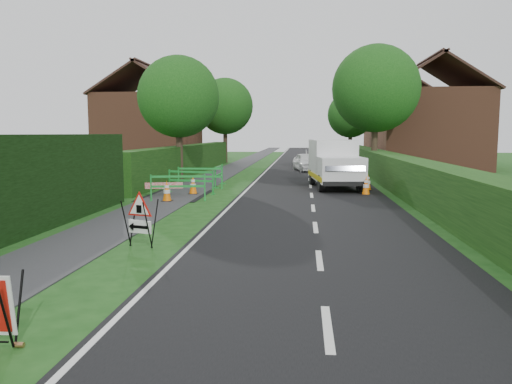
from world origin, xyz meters
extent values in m
plane|color=#184413|center=(0.00, 0.00, 0.00)|extent=(120.00, 120.00, 0.00)
cube|color=black|center=(2.50, 35.00, 0.00)|extent=(6.00, 90.00, 0.02)
cube|color=#2D2D30|center=(-3.00, 35.00, 0.01)|extent=(2.00, 90.00, 0.02)
cube|color=#14380F|center=(-5.00, 22.00, 0.00)|extent=(1.00, 24.00, 1.80)
cube|color=#14380F|center=(6.50, 16.00, 0.00)|extent=(1.20, 50.00, 1.50)
cube|color=brown|center=(-10.00, 30.00, 2.75)|extent=(7.00, 7.00, 5.50)
cube|color=#331E19|center=(-11.75, 30.00, 6.59)|extent=(4.00, 7.40, 2.58)
cube|color=#331E19|center=(-8.25, 30.00, 6.59)|extent=(4.00, 7.40, 2.58)
cube|color=#331E19|center=(-10.00, 30.00, 7.69)|extent=(0.25, 7.40, 0.18)
cube|color=brown|center=(11.00, 28.00, 2.75)|extent=(7.00, 7.00, 5.50)
cube|color=#331E19|center=(9.25, 28.00, 6.59)|extent=(4.00, 7.40, 2.58)
cube|color=#331E19|center=(12.75, 28.00, 6.59)|extent=(4.00, 7.40, 2.58)
cube|color=#331E19|center=(11.00, 28.00, 7.69)|extent=(0.25, 7.40, 0.18)
cube|color=brown|center=(12.00, 42.00, 2.75)|extent=(7.00, 7.00, 5.50)
cube|color=#331E19|center=(10.25, 42.00, 6.59)|extent=(4.00, 7.40, 2.58)
cube|color=#331E19|center=(13.75, 42.00, 6.59)|extent=(4.00, 7.40, 2.58)
cube|color=#331E19|center=(12.00, 42.00, 7.69)|extent=(0.25, 7.40, 0.18)
cylinder|color=#2D2116|center=(-4.60, 18.00, 1.31)|extent=(0.36, 0.36, 2.62)
sphere|color=#124011|center=(-4.60, 18.00, 4.50)|extent=(4.40, 4.40, 4.40)
cylinder|color=#2D2116|center=(6.40, 22.00, 1.49)|extent=(0.36, 0.36, 2.97)
sphere|color=#124011|center=(6.40, 22.00, 5.18)|extent=(5.20, 5.20, 5.20)
cylinder|color=#2D2116|center=(-4.60, 34.00, 1.40)|extent=(0.36, 0.36, 2.80)
sphere|color=#124011|center=(-4.60, 34.00, 4.84)|extent=(4.80, 4.80, 4.80)
cylinder|color=#2D2116|center=(6.40, 38.00, 1.22)|extent=(0.36, 0.36, 2.45)
sphere|color=#124011|center=(6.40, 38.00, 4.23)|extent=(4.20, 4.20, 4.20)
cylinder|color=black|center=(-1.21, -3.58, 0.45)|extent=(0.05, 0.31, 0.86)
cylinder|color=black|center=(-1.23, -3.26, 0.45)|extent=(0.05, 0.31, 0.86)
cylinder|color=black|center=(-1.72, 1.74, 0.55)|extent=(0.13, 0.32, 1.06)
cylinder|color=black|center=(-1.64, 1.99, 0.55)|extent=(0.13, 0.32, 1.06)
cylinder|color=black|center=(-1.18, 1.56, 0.55)|extent=(0.13, 0.32, 1.06)
cylinder|color=black|center=(-1.10, 1.82, 0.55)|extent=(0.13, 0.32, 1.06)
cube|color=white|center=(-1.42, 1.76, 0.48)|extent=(0.57, 0.20, 0.29)
cube|color=black|center=(-1.42, 1.74, 0.48)|extent=(0.40, 0.14, 0.07)
cone|color=black|center=(-1.64, 1.81, 0.48)|extent=(0.18, 0.20, 0.17)
cube|color=black|center=(-1.42, 1.74, 0.88)|extent=(0.13, 0.05, 0.17)
cube|color=silver|center=(3.51, 15.25, 1.31)|extent=(2.21, 3.23, 1.82)
cube|color=silver|center=(3.76, 12.96, 0.95)|extent=(2.09, 2.16, 1.11)
cube|color=black|center=(3.87, 12.02, 1.23)|extent=(1.67, 0.39, 0.51)
cube|color=#DABE0B|center=(2.66, 14.27, 0.59)|extent=(0.53, 4.64, 0.23)
cube|color=#DABE0B|center=(4.56, 14.48, 0.59)|extent=(0.53, 4.64, 0.23)
cube|color=black|center=(3.87, 12.03, 0.45)|extent=(1.85, 0.32, 0.19)
cylinder|color=black|center=(2.93, 12.82, 0.38)|extent=(0.31, 0.78, 0.76)
cylinder|color=black|center=(4.61, 13.00, 0.38)|extent=(0.31, 0.78, 0.76)
cylinder|color=black|center=(2.59, 15.84, 0.38)|extent=(0.31, 0.78, 0.76)
cylinder|color=black|center=(4.28, 16.03, 0.38)|extent=(0.31, 0.78, 0.76)
cube|color=black|center=(4.73, 11.97, 0.02)|extent=(0.38, 0.38, 0.04)
cone|color=orange|center=(4.73, 11.97, 0.42)|extent=(0.32, 0.32, 0.75)
cylinder|color=white|center=(4.73, 11.97, 0.38)|extent=(0.25, 0.25, 0.14)
cylinder|color=white|center=(4.73, 11.97, 0.56)|extent=(0.17, 0.17, 0.10)
cube|color=black|center=(4.99, 13.59, 0.02)|extent=(0.38, 0.38, 0.04)
cone|color=orange|center=(4.99, 13.59, 0.42)|extent=(0.32, 0.32, 0.75)
cylinder|color=white|center=(4.99, 13.59, 0.38)|extent=(0.25, 0.25, 0.14)
cylinder|color=white|center=(4.99, 13.59, 0.56)|extent=(0.17, 0.17, 0.10)
cube|color=black|center=(4.82, 15.71, 0.02)|extent=(0.38, 0.38, 0.04)
cone|color=orange|center=(4.82, 15.71, 0.42)|extent=(0.32, 0.32, 0.75)
cylinder|color=white|center=(4.82, 15.71, 0.38)|extent=(0.25, 0.25, 0.14)
cylinder|color=white|center=(4.82, 15.71, 0.56)|extent=(0.17, 0.17, 0.10)
cube|color=black|center=(-2.89, 9.24, 0.02)|extent=(0.38, 0.38, 0.04)
cone|color=orange|center=(-2.89, 9.24, 0.42)|extent=(0.32, 0.32, 0.75)
cylinder|color=white|center=(-2.89, 9.24, 0.38)|extent=(0.25, 0.25, 0.14)
cylinder|color=white|center=(-2.89, 9.24, 0.56)|extent=(0.17, 0.17, 0.10)
cube|color=black|center=(-2.41, 11.52, 0.02)|extent=(0.38, 0.38, 0.04)
cone|color=orange|center=(-2.41, 11.52, 0.42)|extent=(0.32, 0.32, 0.75)
cylinder|color=white|center=(-2.41, 11.52, 0.38)|extent=(0.25, 0.25, 0.14)
cylinder|color=white|center=(-2.41, 11.52, 0.56)|extent=(0.17, 0.17, 0.10)
cube|color=#198E30|center=(-3.51, 9.28, 0.50)|extent=(0.06, 0.06, 1.00)
cube|color=#198E30|center=(-1.54, 9.66, 0.50)|extent=(0.06, 0.06, 1.00)
cube|color=#198E30|center=(-2.53, 9.47, 0.92)|extent=(1.97, 0.43, 0.08)
cube|color=#198E30|center=(-2.53, 9.47, 0.55)|extent=(1.97, 0.43, 0.08)
cube|color=#198E30|center=(-3.51, 9.28, 0.02)|extent=(0.12, 0.36, 0.04)
cube|color=#198E30|center=(-1.54, 9.66, 0.02)|extent=(0.12, 0.36, 0.04)
cube|color=#198E30|center=(-3.53, 11.95, 0.50)|extent=(0.06, 0.06, 1.00)
cube|color=#198E30|center=(-1.57, 11.53, 0.50)|extent=(0.06, 0.06, 1.00)
cube|color=#198E30|center=(-2.55, 11.74, 0.92)|extent=(1.97, 0.47, 0.08)
cube|color=#198E30|center=(-2.55, 11.74, 0.55)|extent=(1.97, 0.47, 0.08)
cube|color=#198E30|center=(-3.53, 11.95, 0.02)|extent=(0.13, 0.35, 0.04)
cube|color=#198E30|center=(-1.57, 11.53, 0.02)|extent=(0.13, 0.35, 0.04)
cube|color=#198E30|center=(-3.56, 13.63, 0.50)|extent=(0.05, 0.05, 1.00)
cube|color=#198E30|center=(-1.57, 13.75, 0.50)|extent=(0.05, 0.05, 1.00)
cube|color=#198E30|center=(-2.57, 13.69, 0.92)|extent=(2.00, 0.17, 0.08)
cube|color=#198E30|center=(-2.57, 13.69, 0.55)|extent=(2.00, 0.17, 0.08)
cube|color=#198E30|center=(-3.56, 13.63, 0.02)|extent=(0.08, 0.35, 0.04)
cube|color=#198E30|center=(-1.57, 13.75, 0.02)|extent=(0.08, 0.35, 0.04)
cube|color=#198E30|center=(-1.90, 13.91, 0.50)|extent=(0.05, 0.05, 1.00)
cube|color=#198E30|center=(-1.91, 15.91, 0.50)|extent=(0.05, 0.05, 1.00)
cube|color=#198E30|center=(-1.90, 14.91, 0.92)|extent=(0.06, 2.00, 0.08)
cube|color=#198E30|center=(-1.90, 14.91, 0.55)|extent=(0.06, 2.00, 0.08)
cube|color=#198E30|center=(-1.90, 13.91, 0.02)|extent=(0.35, 0.06, 0.04)
cube|color=#198E30|center=(-1.91, 15.91, 0.02)|extent=(0.35, 0.06, 0.04)
cube|color=red|center=(-3.40, 10.64, 0.00)|extent=(1.47, 0.38, 0.25)
cylinder|color=#BF7F4C|center=(-1.17, -3.41, 0.00)|extent=(0.12, 0.07, 0.07)
imported|color=white|center=(2.38, 24.93, 0.62)|extent=(2.21, 3.86, 1.24)
camera|label=1|loc=(2.17, -8.77, 2.53)|focal=35.00mm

